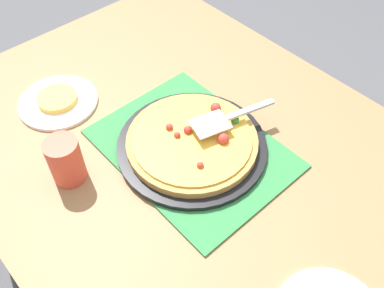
{
  "coord_description": "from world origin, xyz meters",
  "views": [
    {
      "loc": [
        -0.52,
        0.47,
        1.59
      ],
      "look_at": [
        0.0,
        0.0,
        0.77
      ],
      "focal_mm": 40.04,
      "sensor_mm": 36.0,
      "label": 1
    }
  ],
  "objects_px": {
    "pizza_pan": "(192,146)",
    "cup_near": "(66,161)",
    "pizza": "(193,140)",
    "pizza_server": "(227,118)",
    "plate_far_right": "(58,102)",
    "served_slice_right": "(57,99)"
  },
  "relations": [
    {
      "from": "pizza_pan",
      "to": "cup_near",
      "type": "distance_m",
      "value": 0.31
    },
    {
      "from": "pizza",
      "to": "pizza_server",
      "type": "height_order",
      "value": "pizza_server"
    },
    {
      "from": "plate_far_right",
      "to": "pizza_server",
      "type": "distance_m",
      "value": 0.48
    },
    {
      "from": "pizza",
      "to": "served_slice_right",
      "type": "xyz_separation_m",
      "value": [
        0.38,
        0.17,
        -0.02
      ]
    },
    {
      "from": "pizza_server",
      "to": "plate_far_right",
      "type": "bearing_deg",
      "value": 32.84
    },
    {
      "from": "pizza",
      "to": "served_slice_right",
      "type": "relative_size",
      "value": 3.0
    },
    {
      "from": "pizza_pan",
      "to": "served_slice_right",
      "type": "height_order",
      "value": "served_slice_right"
    },
    {
      "from": "served_slice_right",
      "to": "plate_far_right",
      "type": "bearing_deg",
      "value": 0.0
    },
    {
      "from": "pizza_pan",
      "to": "pizza",
      "type": "height_order",
      "value": "pizza"
    },
    {
      "from": "pizza_pan",
      "to": "plate_far_right",
      "type": "bearing_deg",
      "value": 23.79
    },
    {
      "from": "pizza_pan",
      "to": "served_slice_right",
      "type": "xyz_separation_m",
      "value": [
        0.38,
        0.17,
        0.01
      ]
    },
    {
      "from": "pizza_server",
      "to": "served_slice_right",
      "type": "bearing_deg",
      "value": 32.84
    },
    {
      "from": "pizza_pan",
      "to": "served_slice_right",
      "type": "bearing_deg",
      "value": 23.79
    },
    {
      "from": "plate_far_right",
      "to": "served_slice_right",
      "type": "distance_m",
      "value": 0.01
    },
    {
      "from": "plate_far_right",
      "to": "pizza_server",
      "type": "xyz_separation_m",
      "value": [
        -0.4,
        -0.26,
        0.06
      ]
    },
    {
      "from": "pizza_server",
      "to": "cup_near",
      "type": "bearing_deg",
      "value": 66.64
    },
    {
      "from": "pizza_pan",
      "to": "plate_far_right",
      "type": "height_order",
      "value": "pizza_pan"
    },
    {
      "from": "cup_near",
      "to": "pizza_server",
      "type": "relative_size",
      "value": 0.51
    },
    {
      "from": "plate_far_right",
      "to": "pizza_server",
      "type": "height_order",
      "value": "pizza_server"
    },
    {
      "from": "pizza",
      "to": "served_slice_right",
      "type": "distance_m",
      "value": 0.41
    },
    {
      "from": "pizza_server",
      "to": "pizza",
      "type": "bearing_deg",
      "value": 74.13
    },
    {
      "from": "pizza_pan",
      "to": "pizza_server",
      "type": "bearing_deg",
      "value": -105.65
    }
  ]
}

